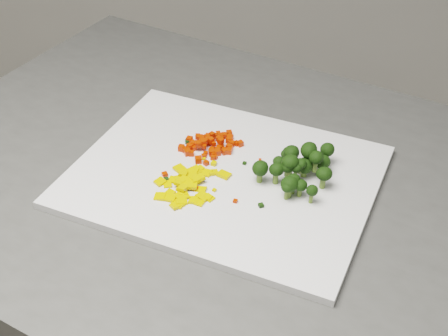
% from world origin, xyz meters
% --- Properties ---
extents(cutting_board, '(0.51, 0.44, 0.01)m').
position_xyz_m(cutting_board, '(-0.08, 0.40, 0.91)').
color(cutting_board, silver).
rests_on(cutting_board, counter_block).
extents(carrot_pile, '(0.10, 0.10, 0.03)m').
position_xyz_m(carrot_pile, '(-0.12, 0.46, 0.93)').
color(carrot_pile, red).
rests_on(carrot_pile, cutting_board).
extents(pepper_pile, '(0.12, 0.12, 0.02)m').
position_xyz_m(pepper_pile, '(-0.12, 0.36, 0.92)').
color(pepper_pile, '#D5A30B').
rests_on(pepper_pile, cutting_board).
extents(broccoli_pile, '(0.12, 0.12, 0.06)m').
position_xyz_m(broccoli_pile, '(0.03, 0.41, 0.94)').
color(broccoli_pile, black).
rests_on(broccoli_pile, cutting_board).
extents(carrot_cube_0, '(0.01, 0.01, 0.01)m').
position_xyz_m(carrot_cube_0, '(-0.10, 0.46, 0.92)').
color(carrot_cube_0, red).
rests_on(carrot_cube_0, carrot_pile).
extents(carrot_cube_1, '(0.01, 0.01, 0.01)m').
position_xyz_m(carrot_cube_1, '(-0.12, 0.47, 0.92)').
color(carrot_cube_1, red).
rests_on(carrot_cube_1, carrot_pile).
extents(carrot_cube_2, '(0.01, 0.01, 0.01)m').
position_xyz_m(carrot_cube_2, '(-0.14, 0.43, 0.92)').
color(carrot_cube_2, red).
rests_on(carrot_cube_2, carrot_pile).
extents(carrot_cube_3, '(0.01, 0.01, 0.01)m').
position_xyz_m(carrot_cube_3, '(-0.08, 0.47, 0.92)').
color(carrot_cube_3, red).
rests_on(carrot_cube_3, carrot_pile).
extents(carrot_cube_4, '(0.01, 0.01, 0.01)m').
position_xyz_m(carrot_cube_4, '(-0.13, 0.46, 0.92)').
color(carrot_cube_4, red).
rests_on(carrot_cube_4, carrot_pile).
extents(carrot_cube_5, '(0.01, 0.01, 0.01)m').
position_xyz_m(carrot_cube_5, '(-0.10, 0.47, 0.92)').
color(carrot_cube_5, red).
rests_on(carrot_cube_5, carrot_pile).
extents(carrot_cube_6, '(0.01, 0.01, 0.01)m').
position_xyz_m(carrot_cube_6, '(-0.13, 0.48, 0.92)').
color(carrot_cube_6, red).
rests_on(carrot_cube_6, carrot_pile).
extents(carrot_cube_7, '(0.01, 0.01, 0.01)m').
position_xyz_m(carrot_cube_7, '(-0.11, 0.46, 0.92)').
color(carrot_cube_7, red).
rests_on(carrot_cube_7, carrot_pile).
extents(carrot_cube_8, '(0.01, 0.01, 0.01)m').
position_xyz_m(carrot_cube_8, '(-0.12, 0.43, 0.92)').
color(carrot_cube_8, red).
rests_on(carrot_cube_8, carrot_pile).
extents(carrot_cube_9, '(0.01, 0.01, 0.01)m').
position_xyz_m(carrot_cube_9, '(-0.15, 0.47, 0.92)').
color(carrot_cube_9, red).
rests_on(carrot_cube_9, carrot_pile).
extents(carrot_cube_10, '(0.01, 0.01, 0.01)m').
position_xyz_m(carrot_cube_10, '(-0.10, 0.44, 0.92)').
color(carrot_cube_10, red).
rests_on(carrot_cube_10, carrot_pile).
extents(carrot_cube_11, '(0.01, 0.01, 0.01)m').
position_xyz_m(carrot_cube_11, '(-0.10, 0.44, 0.91)').
color(carrot_cube_11, red).
rests_on(carrot_cube_11, carrot_pile).
extents(carrot_cube_12, '(0.01, 0.01, 0.01)m').
position_xyz_m(carrot_cube_12, '(-0.11, 0.44, 0.92)').
color(carrot_cube_12, red).
rests_on(carrot_cube_12, carrot_pile).
extents(carrot_cube_13, '(0.01, 0.01, 0.01)m').
position_xyz_m(carrot_cube_13, '(-0.11, 0.44, 0.92)').
color(carrot_cube_13, red).
rests_on(carrot_cube_13, carrot_pile).
extents(carrot_cube_14, '(0.01, 0.01, 0.01)m').
position_xyz_m(carrot_cube_14, '(-0.10, 0.47, 0.92)').
color(carrot_cube_14, red).
rests_on(carrot_cube_14, carrot_pile).
extents(carrot_cube_15, '(0.01, 0.01, 0.01)m').
position_xyz_m(carrot_cube_15, '(-0.11, 0.44, 0.92)').
color(carrot_cube_15, red).
rests_on(carrot_cube_15, carrot_pile).
extents(carrot_cube_16, '(0.01, 0.01, 0.01)m').
position_xyz_m(carrot_cube_16, '(-0.12, 0.44, 0.91)').
color(carrot_cube_16, red).
rests_on(carrot_cube_16, carrot_pile).
extents(carrot_cube_17, '(0.01, 0.01, 0.01)m').
position_xyz_m(carrot_cube_17, '(-0.15, 0.44, 0.92)').
color(carrot_cube_17, red).
rests_on(carrot_cube_17, carrot_pile).
extents(carrot_cube_18, '(0.01, 0.01, 0.01)m').
position_xyz_m(carrot_cube_18, '(-0.11, 0.42, 0.92)').
color(carrot_cube_18, red).
rests_on(carrot_cube_18, carrot_pile).
extents(carrot_cube_19, '(0.01, 0.01, 0.01)m').
position_xyz_m(carrot_cube_19, '(-0.10, 0.49, 0.92)').
color(carrot_cube_19, red).
rests_on(carrot_cube_19, carrot_pile).
extents(carrot_cube_20, '(0.01, 0.01, 0.01)m').
position_xyz_m(carrot_cube_20, '(-0.11, 0.46, 0.92)').
color(carrot_cube_20, red).
rests_on(carrot_cube_20, carrot_pile).
extents(carrot_cube_21, '(0.01, 0.01, 0.01)m').
position_xyz_m(carrot_cube_21, '(-0.08, 0.48, 0.92)').
color(carrot_cube_21, red).
rests_on(carrot_cube_21, carrot_pile).
extents(carrot_cube_22, '(0.01, 0.01, 0.01)m').
position_xyz_m(carrot_cube_22, '(-0.10, 0.49, 0.92)').
color(carrot_cube_22, red).
rests_on(carrot_cube_22, carrot_pile).
extents(carrot_cube_23, '(0.01, 0.01, 0.01)m').
position_xyz_m(carrot_cube_23, '(-0.10, 0.44, 0.92)').
color(carrot_cube_23, red).
rests_on(carrot_cube_23, carrot_pile).
extents(carrot_cube_24, '(0.01, 0.01, 0.01)m').
position_xyz_m(carrot_cube_24, '(-0.10, 0.49, 0.92)').
color(carrot_cube_24, red).
rests_on(carrot_cube_24, carrot_pile).
extents(carrot_cube_25, '(0.01, 0.01, 0.01)m').
position_xyz_m(carrot_cube_25, '(-0.07, 0.48, 0.92)').
color(carrot_cube_25, red).
rests_on(carrot_cube_25, carrot_pile).
extents(carrot_cube_26, '(0.01, 0.01, 0.01)m').
position_xyz_m(carrot_cube_26, '(-0.11, 0.50, 0.92)').
color(carrot_cube_26, red).
rests_on(carrot_cube_26, carrot_pile).
extents(carrot_cube_27, '(0.01, 0.01, 0.01)m').
position_xyz_m(carrot_cube_27, '(-0.09, 0.46, 0.91)').
color(carrot_cube_27, red).
rests_on(carrot_cube_27, carrot_pile).
extents(carrot_cube_28, '(0.01, 0.01, 0.01)m').
position_xyz_m(carrot_cube_28, '(-0.11, 0.49, 0.92)').
color(carrot_cube_28, red).
rests_on(carrot_cube_28, carrot_pile).
extents(carrot_cube_29, '(0.01, 0.01, 0.01)m').
position_xyz_m(carrot_cube_29, '(-0.16, 0.44, 0.92)').
color(carrot_cube_29, red).
rests_on(carrot_cube_29, carrot_pile).
extents(carrot_cube_30, '(0.01, 0.01, 0.01)m').
position_xyz_m(carrot_cube_30, '(-0.10, 0.48, 0.92)').
color(carrot_cube_30, red).
rests_on(carrot_cube_30, carrot_pile).
extents(carrot_cube_31, '(0.01, 0.01, 0.01)m').
position_xyz_m(carrot_cube_31, '(-0.10, 0.49, 0.92)').
color(carrot_cube_31, red).
rests_on(carrot_cube_31, carrot_pile).
extents(carrot_cube_32, '(0.01, 0.01, 0.01)m').
position_xyz_m(carrot_cube_32, '(-0.08, 0.46, 0.92)').
color(carrot_cube_32, red).
rests_on(carrot_cube_32, carrot_pile).
extents(carrot_cube_33, '(0.01, 0.01, 0.01)m').
position_xyz_m(carrot_cube_33, '(-0.13, 0.48, 0.92)').
color(carrot_cube_33, red).
rests_on(carrot_cube_33, carrot_pile).
extents(carrot_cube_34, '(0.01, 0.01, 0.01)m').
position_xyz_m(carrot_cube_34, '(-0.14, 0.43, 0.92)').
color(carrot_cube_34, red).
rests_on(carrot_cube_34, carrot_pile).
extents(carrot_cube_35, '(0.01, 0.01, 0.01)m').
position_xyz_m(carrot_cube_35, '(-0.12, 0.47, 0.92)').
color(carrot_cube_35, red).
rests_on(carrot_cube_35, carrot_pile).
extents(carrot_cube_36, '(0.01, 0.01, 0.01)m').
position_xyz_m(carrot_cube_36, '(-0.09, 0.48, 0.92)').
color(carrot_cube_36, red).
rests_on(carrot_cube_36, carrot_pile).
extents(carrot_cube_37, '(0.01, 0.01, 0.01)m').
position_xyz_m(carrot_cube_37, '(-0.12, 0.45, 0.92)').
color(carrot_cube_37, red).
rests_on(carrot_cube_37, carrot_pile).
extents(carrot_cube_38, '(0.01, 0.01, 0.01)m').
position_xyz_m(carrot_cube_38, '(-0.09, 0.50, 0.92)').
color(carrot_cube_38, red).
rests_on(carrot_cube_38, carrot_pile).
extents(carrot_cube_39, '(0.01, 0.01, 0.01)m').
position_xyz_m(carrot_cube_39, '(-0.14, 0.48, 0.92)').
color(carrot_cube_39, red).
rests_on(carrot_cube_39, carrot_pile).
extents(carrot_cube_40, '(0.01, 0.01, 0.01)m').
position_xyz_m(carrot_cube_40, '(-0.11, 0.45, 0.92)').
color(carrot_cube_40, red).
rests_on(carrot_cube_40, carrot_pile).
extents(carrot_cube_41, '(0.01, 0.01, 0.01)m').
position_xyz_m(carrot_cube_41, '(-0.08, 0.46, 0.92)').
color(carrot_cube_41, red).
rests_on(carrot_cube_41, carrot_pile).
extents(carrot_cube_42, '(0.01, 0.01, 0.01)m').
position_xyz_m(carrot_cube_42, '(-0.10, 0.46, 0.92)').
color(carrot_cube_42, red).
rests_on(carrot_cube_42, carrot_pile).
extents(carrot_cube_43, '(0.01, 0.01, 0.01)m').
position_xyz_m(carrot_cube_43, '(-0.07, 0.48, 0.92)').
color(carrot_cube_43, red).
rests_on(carrot_cube_43, carrot_pile).
extents(carrot_cube_44, '(0.01, 0.01, 0.01)m').
position_xyz_m(carrot_cube_44, '(-0.12, 0.45, 0.92)').
color(carrot_cube_44, red).
rests_on(carrot_cube_44, carrot_pile).
extents(carrot_cube_45, '(0.01, 0.01, 0.01)m').
position_xyz_m(carrot_cube_45, '(-0.15, 0.44, 0.92)').
color(carrot_cube_45, red).
rests_on(carrot_cube_45, carrot_pile).
extents(carrot_cube_46, '(0.01, 0.01, 0.01)m').
position_xyz_m(carrot_cube_46, '(-0.08, 0.45, 0.92)').
color(carrot_cube_46, red).
rests_on(carrot_cube_46, carrot_pile).
extents(carrot_cube_47, '(0.01, 0.01, 0.01)m').
position_xyz_m(carrot_cube_47, '(-0.15, 0.45, 0.92)').
color(carrot_cube_47, red).
rests_on(carrot_cube_47, carrot_pile).
extents(carrot_cube_48, '(0.01, 0.01, 0.01)m').
position_xyz_m(carrot_cube_48, '(-0.13, 0.47, 0.92)').
color(carrot_cube_48, red).
rests_on(carrot_cube_48, carrot_pile).
extents(carrot_cube_49, '(0.01, 0.01, 0.01)m').
position_xyz_m(carrot_cube_49, '(-0.10, 0.45, 0.92)').
color(carrot_cube_49, red).
rests_on(carrot_cube_49, carrot_pile).
extents(carrot_cube_50, '(0.01, 0.01, 0.01)m').
position_xyz_m(carrot_cube_50, '(-0.09, 0.45, 0.92)').
color(carrot_cube_50, red).
rests_on(carrot_cube_50, carrot_pile).
extents(carrot_cube_51, '(0.01, 0.01, 0.01)m').
position_xyz_m(carrot_cube_51, '(-0.12, 0.46, 0.92)').
color(carrot_cube_51, red).
rests_on(carrot_cube_51, carrot_pile).
extents(carrot_cube_52, '(0.01, 0.01, 0.01)m').
position_xyz_m(carrot_cube_52, '(-0.14, 0.45, 0.92)').
color(carrot_cube_52, red).
rests_on(carrot_cube_52, carrot_pile).
extents(carrot_cube_53, '(0.01, 0.01, 0.01)m').
position_xyz_m(carrot_cube_53, '(-0.13, 0.42, 0.91)').
color(carrot_cube_53, red).
rests_on(carrot_cube_53, carrot_pile).
extents(carrot_cube_54, '(0.01, 0.01, 0.01)m').
position_xyz_m(carrot_cube_54, '(-0.12, 0.42, 0.92)').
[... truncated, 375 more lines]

